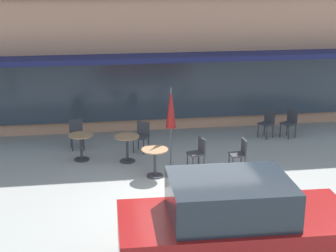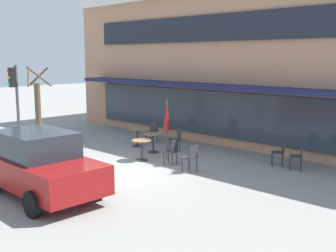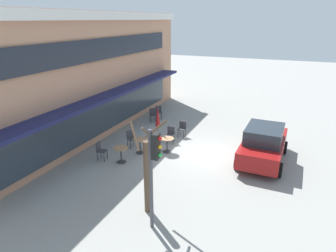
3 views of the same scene
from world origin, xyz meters
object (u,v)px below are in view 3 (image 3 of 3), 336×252
Objects in this scene: cafe_table_by_tree at (140,144)px; cafe_chair_3 at (171,134)px; cafe_chair_4 at (153,114)px; cafe_chair_5 at (101,150)px; cafe_chair_2 at (159,111)px; cafe_chair_1 at (182,128)px; traffic_light_pole at (154,164)px; cafe_chair_0 at (131,138)px; street_tree at (147,173)px; parked_sedan at (263,144)px; patio_umbrella_green_folded at (158,117)px; cafe_table_streetside at (121,152)px; cafe_table_near_wall at (167,143)px.

cafe_chair_3 reaches higher than cafe_table_by_tree.
cafe_chair_4 is 6.09m from cafe_chair_5.
cafe_chair_2 is 1.00× the size of cafe_chair_5.
cafe_chair_5 is at bearing 150.09° from cafe_chair_1.
traffic_light_pole reaches higher than cafe_chair_1.
cafe_chair_2 is 4.23m from cafe_chair_3.
cafe_chair_0 is 0.26× the size of street_tree.
cafe_chair_2 is at bearing 7.55° from cafe_chair_0.
traffic_light_pole is at bearing 157.84° from parked_sedan.
cafe_chair_1 and cafe_chair_2 have the same top height.
cafe_chair_0 is at bearing 98.55° from parked_sedan.
patio_umbrella_green_folded is 2.21m from cafe_chair_1.
cafe_table_streetside is 0.22× the size of street_tree.
cafe_table_by_tree is 0.22× the size of traffic_light_pole.
parked_sedan is at bearing -118.27° from cafe_chair_2.
cafe_table_near_wall is 0.35× the size of patio_umbrella_green_folded.
street_tree is (-5.68, 3.22, 0.64)m from parked_sedan.
cafe_chair_3 is 1.00× the size of cafe_chair_5.
cafe_table_near_wall is 0.85× the size of cafe_chair_1.
parked_sedan is at bearing -75.50° from cafe_table_by_tree.
parked_sedan is at bearing -65.50° from cafe_table_streetside.
cafe_chair_2 reaches higher than cafe_table_near_wall.
cafe_table_near_wall is 1.36m from cafe_table_by_tree.
cafe_table_by_tree is 3.17m from cafe_chair_1.
cafe_table_near_wall is 2.02m from cafe_chair_0.
traffic_light_pole is (-9.58, -4.72, 1.77)m from cafe_chair_4.
cafe_table_streetside is 0.35× the size of patio_umbrella_green_folded.
cafe_table_streetside is 1.06m from cafe_chair_5.
traffic_light_pole is (-4.92, -3.16, 1.78)m from cafe_table_by_tree.
cafe_chair_5 is (-6.09, -0.19, 0.00)m from cafe_chair_4.
cafe_table_near_wall is 3.30m from cafe_chair_5.
cafe_chair_2 is at bearing 47.08° from cafe_chair_1.
patio_umbrella_green_folded is at bearing -20.84° from cafe_table_by_tree.
cafe_table_by_tree is 0.18× the size of parked_sedan.
patio_umbrella_green_folded is 1.81m from cafe_chair_0.
cafe_table_near_wall is at bearing -178.68° from cafe_chair_1.
cafe_chair_1 is 1.00× the size of cafe_chair_5.
cafe_chair_0 reaches higher than cafe_table_by_tree.
street_tree is at bearing -148.62° from cafe_table_by_tree.
cafe_chair_2 is 6.82m from cafe_chair_5.
cafe_chair_0 reaches higher than cafe_table_near_wall.
patio_umbrella_green_folded is at bearing -155.58° from cafe_chair_2.
cafe_chair_5 is 0.26× the size of traffic_light_pole.
patio_umbrella_green_folded is 2.47× the size of cafe_chair_3.
cafe_table_near_wall is 6.16m from traffic_light_pole.
cafe_chair_2 is (4.21, 1.91, -1.10)m from patio_umbrella_green_folded.
cafe_table_streetside is at bearing 160.79° from cafe_chair_1.
cafe_chair_2 is at bearing 22.77° from street_tree.
cafe_chair_2 is (5.38, 1.46, 0.01)m from cafe_table_by_tree.
cafe_chair_2 is 1.00× the size of cafe_chair_3.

